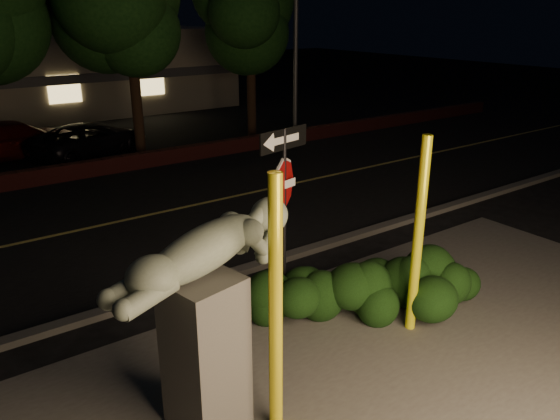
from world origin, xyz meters
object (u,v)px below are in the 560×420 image
Objects in this scene: yellow_pole_left at (276,310)px; yellow_pole_right at (418,238)px; sculpture at (206,304)px; parked_car_darkred at (15,140)px; signpost at (284,185)px; parked_car_dark at (90,139)px.

yellow_pole_left reaches higher than yellow_pole_right.
yellow_pole_right is at bearing -11.12° from sculpture.
parked_car_darkred is at bearing 75.78° from sculpture.
yellow_pole_right is 15.67m from parked_car_darkred.
signpost is at bearing 174.84° from parked_car_darkred.
yellow_pole_left is 15.02m from parked_car_dark.
parked_car_darkred is 1.06× the size of parked_car_dark.
yellow_pole_left is 0.73× the size of parked_car_darkred.
yellow_pole_right reaches higher than parked_car_dark.
yellow_pole_right is at bearing 10.02° from yellow_pole_left.
signpost is at bearing 24.84° from sculpture.
yellow_pole_left is 1.04× the size of signpost.
signpost is at bearing 155.71° from parked_car_dark.
sculpture is 0.60× the size of parked_car_darkred.
sculpture is at bearing 138.97° from yellow_pole_left.
yellow_pole_left is 1.21× the size of sculpture.
sculpture is at bearing 146.70° from parked_car_dark.
yellow_pole_right is 2.24m from signpost.
parked_car_darkred is (-2.84, 15.38, -0.94)m from yellow_pole_right.
sculpture is (-3.65, -0.01, 0.07)m from yellow_pole_right.
yellow_pole_left is 15.95m from parked_car_darkred.
yellow_pole_right is 0.76× the size of parked_car_dark.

